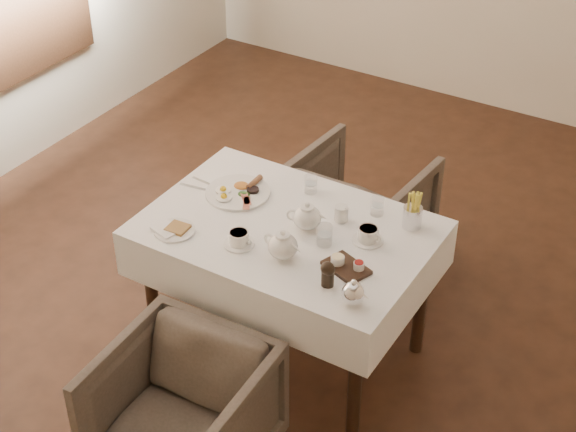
% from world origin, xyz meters
% --- Properties ---
extents(table, '(1.28, 0.88, 0.75)m').
position_xyz_m(table, '(0.17, -0.50, 0.64)').
color(table, black).
rests_on(table, ground).
extents(armchair_near, '(0.67, 0.69, 0.60)m').
position_xyz_m(armchair_near, '(0.16, -1.32, 0.30)').
color(armchair_near, '#483E34').
rests_on(armchair_near, ground).
extents(armchair_far, '(0.72, 0.74, 0.63)m').
position_xyz_m(armchair_far, '(0.10, 0.36, 0.32)').
color(armchair_far, '#483E34').
rests_on(armchair_far, ground).
extents(breakfast_plate, '(0.31, 0.31, 0.04)m').
position_xyz_m(breakfast_plate, '(-0.16, -0.38, 0.77)').
color(breakfast_plate, white).
rests_on(breakfast_plate, table).
extents(side_plate, '(0.19, 0.18, 0.02)m').
position_xyz_m(side_plate, '(-0.25, -0.79, 0.76)').
color(side_plate, white).
rests_on(side_plate, table).
extents(teapot_centre, '(0.21, 0.19, 0.14)m').
position_xyz_m(teapot_centre, '(0.25, -0.46, 0.82)').
color(teapot_centre, white).
rests_on(teapot_centre, table).
extents(teapot_front, '(0.18, 0.14, 0.14)m').
position_xyz_m(teapot_front, '(0.27, -0.70, 0.83)').
color(teapot_front, white).
rests_on(teapot_front, table).
extents(creamer, '(0.08, 0.08, 0.07)m').
position_xyz_m(creamer, '(0.35, -0.33, 0.79)').
color(creamer, white).
rests_on(creamer, table).
extents(teacup_near, '(0.13, 0.13, 0.07)m').
position_xyz_m(teacup_near, '(0.06, -0.72, 0.79)').
color(teacup_near, white).
rests_on(teacup_near, table).
extents(teacup_far, '(0.14, 0.14, 0.07)m').
position_xyz_m(teacup_far, '(0.53, -0.40, 0.79)').
color(teacup_far, white).
rests_on(teacup_far, table).
extents(glass_left, '(0.07, 0.07, 0.09)m').
position_xyz_m(glass_left, '(0.12, -0.19, 0.80)').
color(glass_left, silver).
rests_on(glass_left, table).
extents(glass_mid, '(0.07, 0.07, 0.10)m').
position_xyz_m(glass_mid, '(0.38, -0.52, 0.80)').
color(glass_mid, silver).
rests_on(glass_mid, table).
extents(glass_right, '(0.07, 0.07, 0.09)m').
position_xyz_m(glass_right, '(0.47, -0.20, 0.80)').
color(glass_right, silver).
rests_on(glass_right, table).
extents(condiment_board, '(0.22, 0.18, 0.05)m').
position_xyz_m(condiment_board, '(0.54, -0.63, 0.77)').
color(condiment_board, black).
rests_on(condiment_board, table).
extents(pepper_mill_left, '(0.07, 0.07, 0.12)m').
position_xyz_m(pepper_mill_left, '(0.52, -0.76, 0.81)').
color(pepper_mill_left, black).
rests_on(pepper_mill_left, table).
extents(pepper_mill_right, '(0.06, 0.06, 0.11)m').
position_xyz_m(pepper_mill_right, '(0.53, -0.76, 0.81)').
color(pepper_mill_right, black).
rests_on(pepper_mill_right, table).
extents(silver_pot, '(0.14, 0.12, 0.12)m').
position_xyz_m(silver_pot, '(0.67, -0.81, 0.82)').
color(silver_pot, white).
rests_on(silver_pot, table).
extents(fries_cup, '(0.09, 0.09, 0.18)m').
position_xyz_m(fries_cup, '(0.65, -0.21, 0.84)').
color(fries_cup, silver).
rests_on(fries_cup, table).
extents(cutlery_fork, '(0.18, 0.03, 0.00)m').
position_xyz_m(cutlery_fork, '(-0.35, -0.39, 0.76)').
color(cutlery_fork, silver).
rests_on(cutlery_fork, table).
extents(cutlery_knife, '(0.20, 0.04, 0.00)m').
position_xyz_m(cutlery_knife, '(-0.35, -0.45, 0.76)').
color(cutlery_knife, silver).
rests_on(cutlery_knife, table).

